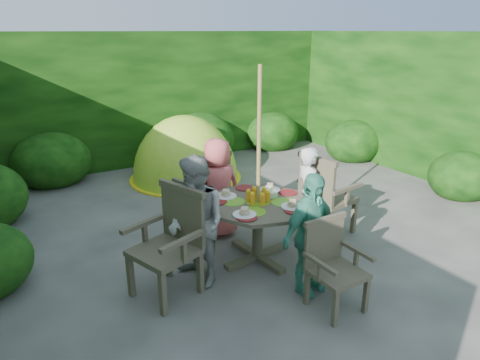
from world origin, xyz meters
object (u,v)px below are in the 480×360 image
patio_table (258,211)px  dome_tent (186,178)px  garden_chair_left (171,241)px  parasol_pole (259,169)px  garden_chair_right (324,194)px  garden_chair_front (333,264)px  child_right (308,195)px  child_left (197,222)px  garden_chair_back (207,189)px  child_back (218,188)px  child_front (310,234)px

patio_table → dome_tent: dome_tent is taller
patio_table → garden_chair_left: size_ratio=1.30×
patio_table → parasol_pole: (-0.00, -0.00, 0.50)m
garden_chair_right → dome_tent: bearing=4.6°
parasol_pole → garden_chair_front: (0.14, -1.10, -0.65)m
garden_chair_right → garden_chair_left: size_ratio=0.99×
garden_chair_right → garden_chair_left: (-2.17, -0.23, 0.01)m
child_right → dome_tent: size_ratio=0.53×
garden_chair_right → child_left: child_left is taller
parasol_pole → patio_table: bearing=19.5°
garden_chair_back → parasol_pole: bearing=79.6°
garden_chair_right → child_back: (-1.17, 0.67, 0.09)m
child_left → dome_tent: 3.45m
garden_chair_back → child_left: bearing=43.7°
garden_chair_front → garden_chair_left: bearing=139.7°
child_front → garden_chair_right: bearing=30.5°
child_front → dome_tent: size_ratio=0.56×
patio_table → child_back: 0.80m
garden_chair_left → child_left: size_ratio=0.76×
dome_tent → garden_chair_front: bearing=-84.7°
patio_table → parasol_pole: bearing=-160.5°
garden_chair_left → parasol_pole: bearing=75.8°
child_left → garden_chair_back: bearing=140.6°
child_back → parasol_pole: bearing=95.2°
garden_chair_right → child_right: 0.29m
parasol_pole → child_front: (0.09, -0.79, -0.47)m
parasol_pole → garden_chair_left: bearing=-174.4°
patio_table → garden_chair_back: 1.09m
child_front → patio_table: bearing=84.0°
garden_chair_right → garden_chair_front: bearing=134.3°
garden_chair_front → child_back: child_back is taller
garden_chair_left → dome_tent: dome_tent is taller
garden_chair_back → patio_table: bearing=79.8°
child_right → garden_chair_back: bearing=53.8°
garden_chair_left → child_front: child_front is taller
patio_table → dome_tent: bearing=82.2°
garden_chair_right → dome_tent: size_ratio=0.46×
patio_table → dome_tent: (0.42, 3.06, -0.60)m
child_front → dome_tent: bearing=72.7°
dome_tent → patio_table: bearing=-88.6°
child_left → child_back: bearing=132.3°
garden_chair_front → child_front: 0.36m
child_left → dome_tent: child_left is taller
garden_chair_right → child_right: size_ratio=0.85×
parasol_pole → child_right: size_ratio=1.81×
child_right → dome_tent: (-0.37, 2.96, -0.61)m
child_left → garden_chair_front: bearing=33.4°
patio_table → child_right: bearing=6.6°
garden_chair_back → garden_chair_front: garden_chair_back is taller
child_left → dome_tent: (1.22, 3.15, -0.69)m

